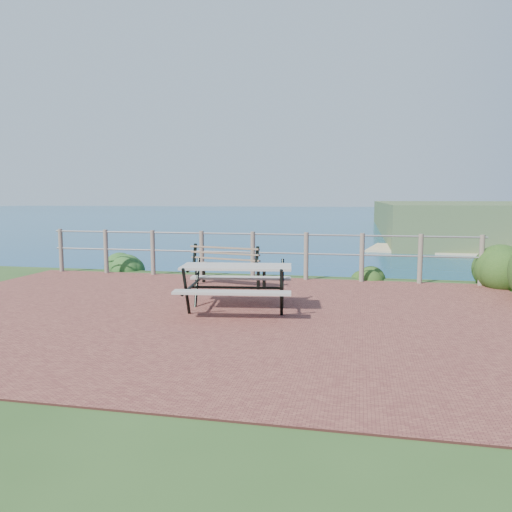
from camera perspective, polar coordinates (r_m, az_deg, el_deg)
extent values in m
cube|color=brown|center=(7.62, -5.73, -6.55)|extent=(10.00, 7.00, 0.12)
plane|color=#12576F|center=(207.09, 11.29, 6.03)|extent=(1200.00, 1200.00, 0.00)
cylinder|color=#6B5B4C|center=(12.53, -21.39, 0.62)|extent=(0.10, 0.10, 1.00)
cylinder|color=#6B5B4C|center=(11.94, -16.76, 0.52)|extent=(0.10, 0.10, 1.00)
cylinder|color=#6B5B4C|center=(11.44, -11.70, 0.40)|extent=(0.10, 0.10, 1.00)
cylinder|color=#6B5B4C|center=(11.03, -6.21, 0.28)|extent=(0.10, 0.10, 1.00)
cylinder|color=#6B5B4C|center=(10.73, -0.36, 0.14)|extent=(0.10, 0.10, 1.00)
cylinder|color=#6B5B4C|center=(10.55, 5.75, -0.01)|extent=(0.10, 0.10, 1.00)
cylinder|color=#6B5B4C|center=(10.49, 12.01, -0.16)|extent=(0.10, 0.10, 1.00)
cylinder|color=#6B5B4C|center=(10.56, 18.26, -0.30)|extent=(0.10, 0.10, 1.00)
cylinder|color=#6B5B4C|center=(10.75, 24.36, -0.44)|extent=(0.10, 0.10, 1.00)
cylinder|color=slate|center=(10.69, -0.36, 2.54)|extent=(9.40, 0.04, 0.04)
cylinder|color=slate|center=(10.73, -0.36, 0.40)|extent=(9.40, 0.04, 0.04)
cube|color=gray|center=(7.56, -2.23, -1.23)|extent=(1.73, 0.90, 0.04)
cube|color=gray|center=(7.61, -2.22, -3.28)|extent=(1.67, 0.46, 0.04)
cube|color=gray|center=(7.61, -2.22, -3.28)|extent=(1.67, 0.46, 0.04)
cylinder|color=black|center=(7.61, -2.22, -3.63)|extent=(1.42, 0.24, 0.04)
cube|color=brown|center=(9.79, -3.01, -1.07)|extent=(1.51, 0.68, 0.03)
cube|color=brown|center=(9.76, -3.02, 0.42)|extent=(1.45, 0.43, 0.33)
cube|color=black|center=(9.82, -3.00, -2.23)|extent=(0.06, 0.06, 0.40)
cube|color=black|center=(9.82, -3.00, -2.23)|extent=(0.06, 0.06, 0.40)
cube|color=black|center=(9.82, -3.00, -2.23)|extent=(0.06, 0.06, 0.40)
cube|color=black|center=(9.82, -3.00, -2.23)|extent=(0.06, 0.06, 0.40)
ellipsoid|color=#1F4114|center=(10.95, 25.30, -3.12)|extent=(1.06, 1.06, 1.51)
ellipsoid|color=#275A21|center=(12.66, -14.95, -1.46)|extent=(0.86, 0.86, 0.63)
ellipsoid|color=#1F4114|center=(11.15, 12.38, -2.47)|extent=(0.72, 0.72, 0.45)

